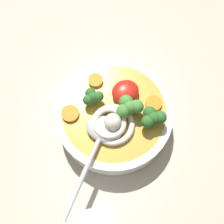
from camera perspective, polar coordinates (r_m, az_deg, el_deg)
name	(u,v)px	position (r cm, az deg, el deg)	size (l,w,h in cm)	color
table_slab	(112,121)	(54.49, -0.03, -1.74)	(103.22, 103.22, 3.17)	#BCB29E
soup_bowl	(112,117)	(50.32, 0.00, -0.98)	(20.21, 20.21, 4.98)	white
noodle_pile	(112,124)	(46.31, -0.04, -2.32)	(8.00, 7.85, 3.22)	silver
soup_spoon	(100,137)	(45.90, -2.34, -4.96)	(15.64, 13.27, 1.60)	#B7B7BC
chili_sauce_dollop	(125,92)	(48.44, 2.69, 4.11)	(4.70, 4.23, 2.11)	red
broccoli_floret_center	(93,97)	(47.35, -3.92, 3.08)	(3.54, 3.04, 2.80)	#7A9E60
broccoli_floret_beside_chili	(129,107)	(46.07, 3.41, 1.03)	(4.53, 3.90, 3.59)	#7A9E60
broccoli_floret_right	(153,118)	(45.95, 8.15, -1.10)	(4.24, 3.65, 3.35)	#7A9E60
carrot_slice_rear	(154,103)	(48.87, 8.32, 1.73)	(2.79, 2.79, 0.57)	orange
carrot_slice_beside_noodles	(97,80)	(50.30, -2.99, 6.50)	(2.62, 2.62, 0.65)	orange
carrot_slice_extra_b	(70,114)	(48.16, -8.36, -0.31)	(2.99, 2.99, 0.60)	orange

